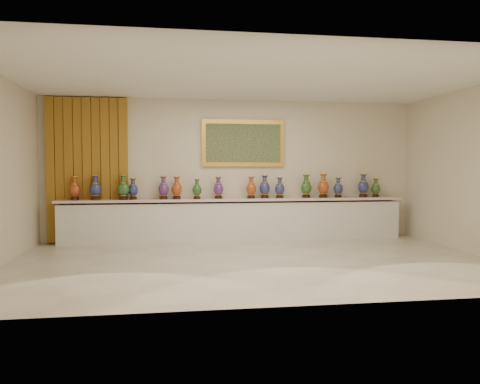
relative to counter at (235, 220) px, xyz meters
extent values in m
plane|color=beige|center=(0.00, -2.27, -0.44)|extent=(8.00, 8.00, 0.00)
plane|color=beige|center=(0.00, 0.23, 1.06)|extent=(8.00, 0.00, 8.00)
plane|color=beige|center=(4.00, -2.27, 1.06)|extent=(0.00, 5.00, 5.00)
plane|color=white|center=(0.00, -2.27, 2.56)|extent=(8.00, 8.00, 0.00)
cube|color=#A16322|center=(-3.03, 0.17, 1.06)|extent=(1.64, 0.14, 2.95)
cube|color=gold|center=(0.21, 0.19, 1.64)|extent=(1.80, 0.06, 1.00)
cube|color=#1A351F|center=(0.21, 0.16, 1.64)|extent=(1.62, 0.02, 0.82)
cube|color=white|center=(0.00, 0.00, -0.03)|extent=(7.20, 0.42, 0.81)
cube|color=beige|center=(0.00, -0.02, 0.44)|extent=(7.28, 0.48, 0.05)
cylinder|color=black|center=(-3.26, 0.01, 0.49)|extent=(0.17, 0.17, 0.05)
cone|color=gold|center=(-3.26, 0.01, 0.54)|extent=(0.15, 0.15, 0.03)
ellipsoid|color=maroon|center=(-3.26, 0.01, 0.67)|extent=(0.23, 0.23, 0.28)
cylinder|color=gold|center=(-3.26, 0.01, 0.79)|extent=(0.15, 0.15, 0.01)
cylinder|color=maroon|center=(-3.26, 0.01, 0.85)|extent=(0.09, 0.09, 0.10)
cone|color=maroon|center=(-3.26, 0.01, 0.92)|extent=(0.15, 0.15, 0.04)
cylinder|color=gold|center=(-3.26, 0.01, 0.93)|extent=(0.16, 0.16, 0.01)
cylinder|color=black|center=(-2.85, -0.02, 0.49)|extent=(0.18, 0.18, 0.05)
cone|color=gold|center=(-2.85, -0.02, 0.54)|extent=(0.16, 0.16, 0.03)
ellipsoid|color=#0B0D44|center=(-2.85, -0.02, 0.68)|extent=(0.27, 0.27, 0.29)
cylinder|color=gold|center=(-2.85, -0.02, 0.81)|extent=(0.16, 0.16, 0.01)
cylinder|color=#0B0D44|center=(-2.85, -0.02, 0.87)|extent=(0.09, 0.09, 0.11)
cone|color=#0B0D44|center=(-2.85, -0.02, 0.94)|extent=(0.16, 0.16, 0.04)
cylinder|color=gold|center=(-2.85, -0.02, 0.96)|extent=(0.16, 0.16, 0.01)
cylinder|color=black|center=(-2.30, -0.06, 0.49)|extent=(0.18, 0.18, 0.05)
cone|color=gold|center=(-2.30, -0.06, 0.54)|extent=(0.16, 0.16, 0.03)
ellipsoid|color=black|center=(-2.30, -0.06, 0.68)|extent=(0.26, 0.26, 0.29)
cylinder|color=gold|center=(-2.30, -0.06, 0.81)|extent=(0.16, 0.16, 0.01)
cylinder|color=black|center=(-2.30, -0.06, 0.87)|extent=(0.09, 0.09, 0.11)
cone|color=black|center=(-2.30, -0.06, 0.94)|extent=(0.16, 0.16, 0.04)
cylinder|color=gold|center=(-2.30, -0.06, 0.96)|extent=(0.17, 0.17, 0.01)
cylinder|color=black|center=(-2.11, 0.02, 0.49)|extent=(0.15, 0.15, 0.04)
cone|color=gold|center=(-2.11, 0.02, 0.53)|extent=(0.13, 0.13, 0.03)
ellipsoid|color=#0B0D44|center=(-2.11, 0.02, 0.65)|extent=(0.26, 0.26, 0.25)
cylinder|color=gold|center=(-2.11, 0.02, 0.76)|extent=(0.14, 0.14, 0.01)
cylinder|color=#0B0D44|center=(-2.11, 0.02, 0.82)|extent=(0.08, 0.08, 0.09)
cone|color=#0B0D44|center=(-2.11, 0.02, 0.88)|extent=(0.14, 0.14, 0.03)
cylinder|color=gold|center=(-2.11, 0.02, 0.90)|extent=(0.14, 0.14, 0.01)
cylinder|color=black|center=(-1.49, 0.00, 0.49)|extent=(0.17, 0.17, 0.05)
cone|color=gold|center=(-1.49, 0.00, 0.54)|extent=(0.15, 0.15, 0.03)
ellipsoid|color=#2B0E4D|center=(-1.49, 0.00, 0.67)|extent=(0.24, 0.24, 0.28)
cylinder|color=gold|center=(-1.49, 0.00, 0.79)|extent=(0.15, 0.15, 0.01)
cylinder|color=#2B0E4D|center=(-1.49, 0.00, 0.85)|extent=(0.09, 0.09, 0.10)
cone|color=#2B0E4D|center=(-1.49, 0.00, 0.92)|extent=(0.15, 0.15, 0.04)
cylinder|color=gold|center=(-1.49, 0.00, 0.94)|extent=(0.16, 0.16, 0.01)
cylinder|color=black|center=(-1.22, 0.01, 0.49)|extent=(0.17, 0.17, 0.05)
cone|color=gold|center=(-1.22, 0.01, 0.54)|extent=(0.14, 0.14, 0.03)
ellipsoid|color=maroon|center=(-1.22, 0.01, 0.67)|extent=(0.24, 0.24, 0.27)
cylinder|color=gold|center=(-1.22, 0.01, 0.78)|extent=(0.15, 0.15, 0.01)
cylinder|color=maroon|center=(-1.22, 0.01, 0.84)|extent=(0.09, 0.09, 0.10)
cone|color=maroon|center=(-1.22, 0.01, 0.91)|extent=(0.15, 0.15, 0.04)
cylinder|color=gold|center=(-1.22, 0.01, 0.93)|extent=(0.15, 0.15, 0.01)
cylinder|color=black|center=(-0.81, -0.05, 0.48)|extent=(0.15, 0.15, 0.04)
cone|color=gold|center=(-0.81, -0.05, 0.53)|extent=(0.13, 0.13, 0.03)
ellipsoid|color=black|center=(-0.81, -0.05, 0.65)|extent=(0.24, 0.24, 0.24)
cylinder|color=gold|center=(-0.81, -0.05, 0.75)|extent=(0.13, 0.13, 0.01)
cylinder|color=black|center=(-0.81, -0.05, 0.80)|extent=(0.08, 0.08, 0.09)
cone|color=black|center=(-0.81, -0.05, 0.86)|extent=(0.13, 0.13, 0.03)
cylinder|color=gold|center=(-0.81, -0.05, 0.88)|extent=(0.14, 0.14, 0.01)
cylinder|color=black|center=(-0.35, 0.01, 0.49)|extent=(0.16, 0.16, 0.05)
cone|color=gold|center=(-0.35, 0.01, 0.54)|extent=(0.14, 0.14, 0.03)
ellipsoid|color=#2B0E4D|center=(-0.35, 0.01, 0.66)|extent=(0.27, 0.27, 0.27)
cylinder|color=gold|center=(-0.35, 0.01, 0.78)|extent=(0.15, 0.15, 0.01)
cylinder|color=#2B0E4D|center=(-0.35, 0.01, 0.84)|extent=(0.09, 0.09, 0.10)
cone|color=#2B0E4D|center=(-0.35, 0.01, 0.90)|extent=(0.15, 0.15, 0.04)
cylinder|color=gold|center=(-0.35, 0.01, 0.92)|extent=(0.15, 0.15, 0.01)
cylinder|color=black|center=(0.34, -0.03, 0.49)|extent=(0.16, 0.16, 0.05)
cone|color=gold|center=(0.34, -0.03, 0.54)|extent=(0.14, 0.14, 0.03)
ellipsoid|color=maroon|center=(0.34, -0.03, 0.67)|extent=(0.23, 0.23, 0.27)
cylinder|color=gold|center=(0.34, -0.03, 0.78)|extent=(0.15, 0.15, 0.01)
cylinder|color=maroon|center=(0.34, -0.03, 0.84)|extent=(0.09, 0.09, 0.10)
cone|color=maroon|center=(0.34, -0.03, 0.91)|extent=(0.15, 0.15, 0.04)
cylinder|color=gold|center=(0.34, -0.03, 0.92)|extent=(0.15, 0.15, 0.01)
cylinder|color=black|center=(0.64, 0.01, 0.49)|extent=(0.17, 0.17, 0.05)
cone|color=gold|center=(0.64, 0.01, 0.54)|extent=(0.15, 0.15, 0.03)
ellipsoid|color=#0B0D44|center=(0.64, 0.01, 0.68)|extent=(0.26, 0.26, 0.28)
cylinder|color=gold|center=(0.64, 0.01, 0.80)|extent=(0.16, 0.16, 0.01)
cylinder|color=#0B0D44|center=(0.64, 0.01, 0.86)|extent=(0.09, 0.09, 0.10)
cone|color=#0B0D44|center=(0.64, 0.01, 0.93)|extent=(0.16, 0.16, 0.04)
cylinder|color=gold|center=(0.64, 0.01, 0.95)|extent=(0.16, 0.16, 0.01)
cylinder|color=black|center=(0.97, -0.01, 0.49)|extent=(0.16, 0.16, 0.04)
cone|color=gold|center=(0.97, -0.01, 0.53)|extent=(0.14, 0.14, 0.03)
ellipsoid|color=#0B0D44|center=(0.97, -0.01, 0.66)|extent=(0.24, 0.24, 0.26)
cylinder|color=gold|center=(0.97, -0.01, 0.77)|extent=(0.14, 0.14, 0.01)
cylinder|color=#0B0D44|center=(0.97, -0.01, 0.82)|extent=(0.08, 0.08, 0.09)
cone|color=#0B0D44|center=(0.97, -0.01, 0.89)|extent=(0.14, 0.14, 0.03)
cylinder|color=gold|center=(0.97, -0.01, 0.90)|extent=(0.15, 0.15, 0.01)
cylinder|color=black|center=(1.56, 0.01, 0.49)|extent=(0.18, 0.18, 0.05)
cone|color=gold|center=(1.56, 0.01, 0.54)|extent=(0.16, 0.16, 0.03)
ellipsoid|color=black|center=(1.56, 0.01, 0.68)|extent=(0.29, 0.29, 0.29)
cylinder|color=gold|center=(1.56, 0.01, 0.81)|extent=(0.16, 0.16, 0.01)
cylinder|color=black|center=(1.56, 0.01, 0.87)|extent=(0.09, 0.09, 0.11)
cone|color=black|center=(1.56, 0.01, 0.94)|extent=(0.16, 0.16, 0.04)
cylinder|color=gold|center=(1.56, 0.01, 0.96)|extent=(0.16, 0.16, 0.01)
cylinder|color=black|center=(1.94, 0.00, 0.49)|extent=(0.18, 0.18, 0.05)
cone|color=gold|center=(1.94, 0.00, 0.55)|extent=(0.16, 0.16, 0.03)
ellipsoid|color=maroon|center=(1.94, 0.00, 0.69)|extent=(0.29, 0.29, 0.30)
cylinder|color=gold|center=(1.94, 0.00, 0.82)|extent=(0.16, 0.16, 0.01)
cylinder|color=maroon|center=(1.94, 0.00, 0.88)|extent=(0.10, 0.10, 0.11)
cone|color=maroon|center=(1.94, 0.00, 0.96)|extent=(0.16, 0.16, 0.04)
cylinder|color=gold|center=(1.94, 0.00, 0.98)|extent=(0.17, 0.17, 0.01)
cylinder|color=black|center=(2.27, -0.03, 0.49)|extent=(0.15, 0.15, 0.04)
cone|color=gold|center=(2.27, -0.03, 0.53)|extent=(0.14, 0.14, 0.03)
ellipsoid|color=#0B0D44|center=(2.27, -0.03, 0.65)|extent=(0.27, 0.27, 0.25)
cylinder|color=gold|center=(2.27, -0.03, 0.76)|extent=(0.14, 0.14, 0.01)
cylinder|color=#0B0D44|center=(2.27, -0.03, 0.82)|extent=(0.08, 0.08, 0.09)
cone|color=#0B0D44|center=(2.27, -0.03, 0.88)|extent=(0.14, 0.14, 0.03)
cylinder|color=gold|center=(2.27, -0.03, 0.90)|extent=(0.14, 0.14, 0.01)
cylinder|color=black|center=(2.86, 0.01, 0.49)|extent=(0.18, 0.18, 0.05)
cone|color=gold|center=(2.86, 0.01, 0.55)|extent=(0.16, 0.16, 0.03)
ellipsoid|color=#0B0D44|center=(2.86, 0.01, 0.69)|extent=(0.28, 0.28, 0.30)
cylinder|color=gold|center=(2.86, 0.01, 0.81)|extent=(0.16, 0.16, 0.01)
cylinder|color=#0B0D44|center=(2.86, 0.01, 0.88)|extent=(0.10, 0.10, 0.11)
cone|color=#0B0D44|center=(2.86, 0.01, 0.95)|extent=(0.16, 0.16, 0.04)
cylinder|color=gold|center=(2.86, 0.01, 0.97)|extent=(0.17, 0.17, 0.01)
cylinder|color=black|center=(3.16, 0.01, 0.48)|extent=(0.15, 0.15, 0.04)
cone|color=gold|center=(3.16, 0.01, 0.53)|extent=(0.13, 0.13, 0.03)
ellipsoid|color=black|center=(3.16, 0.01, 0.65)|extent=(0.20, 0.20, 0.24)
cylinder|color=gold|center=(3.16, 0.01, 0.75)|extent=(0.13, 0.13, 0.01)
cylinder|color=black|center=(3.16, 0.01, 0.80)|extent=(0.08, 0.08, 0.09)
cone|color=black|center=(3.16, 0.01, 0.86)|extent=(0.13, 0.13, 0.03)
cylinder|color=gold|center=(3.16, 0.01, 0.88)|extent=(0.14, 0.14, 0.01)
camera|label=1|loc=(-1.39, -9.77, 1.12)|focal=35.00mm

